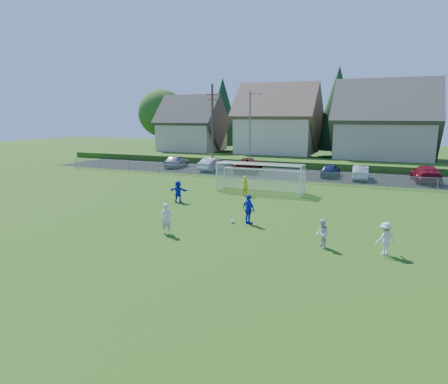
{
  "coord_description": "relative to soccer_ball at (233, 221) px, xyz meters",
  "views": [
    {
      "loc": [
        10.21,
        -16.17,
        6.48
      ],
      "look_at": [
        0.0,
        8.0,
        1.4
      ],
      "focal_mm": 32.0,
      "sensor_mm": 36.0,
      "label": 1
    }
  ],
  "objects": [
    {
      "name": "car_g",
      "position": [
        11.85,
        21.58,
        0.7
      ],
      "size": [
        2.84,
        5.8,
        1.62
      ],
      "primitive_type": "imported",
      "rotation": [
        0.0,
        0.0,
        3.24
      ],
      "color": "maroon",
      "rests_on": "ground"
    },
    {
      "name": "player_blue_b",
      "position": [
        -6.02,
        4.04,
        0.7
      ],
      "size": [
        1.55,
        0.62,
        1.63
      ],
      "primitive_type": "imported",
      "rotation": [
        0.0,
        0.0,
        3.23
      ],
      "color": "#1421C0",
      "rests_on": "ground"
    },
    {
      "name": "soccer_goal",
      "position": [
        -1.56,
        10.41,
        1.52
      ],
      "size": [
        7.42,
        1.9,
        2.5
      ],
      "color": "white",
      "rests_on": "ground"
    },
    {
      "name": "streetlight",
      "position": [
        -6.0,
        20.36,
        4.73
      ],
      "size": [
        1.38,
        0.18,
        9.0
      ],
      "color": "slate",
      "rests_on": "ground"
    },
    {
      "name": "grass_embankment",
      "position": [
        -1.56,
        29.36,
        0.29
      ],
      "size": [
        70.0,
        6.0,
        0.8
      ],
      "primitive_type": "cube",
      "color": "#1E420F",
      "rests_on": "ground"
    },
    {
      "name": "player_white_a",
      "position": [
        -2.56,
        -3.47,
        0.75
      ],
      "size": [
        0.72,
        0.58,
        1.72
      ],
      "primitive_type": "imported",
      "rotation": [
        0.0,
        0.0,
        0.3
      ],
      "color": "silver",
      "rests_on": "ground"
    },
    {
      "name": "utility_pole",
      "position": [
        -11.06,
        21.36,
        5.04
      ],
      "size": [
        1.6,
        0.26,
        10.0
      ],
      "color": "#473321",
      "rests_on": "ground"
    },
    {
      "name": "car_f",
      "position": [
        5.82,
        20.67,
        0.6
      ],
      "size": [
        1.76,
        4.39,
        1.42
      ],
      "primitive_type": "imported",
      "rotation": [
        0.0,
        0.0,
        3.2
      ],
      "color": "#BDBDBD",
      "rests_on": "ground"
    },
    {
      "name": "car_a",
      "position": [
        -16.3,
        21.85,
        0.67
      ],
      "size": [
        2.25,
        4.71,
        1.55
      ],
      "primitive_type": "imported",
      "rotation": [
        0.0,
        0.0,
        3.24
      ],
      "color": "#9B9EA2",
      "rests_on": "ground"
    },
    {
      "name": "chainlink_fence",
      "position": [
        -1.56,
        16.36,
        0.52
      ],
      "size": [
        52.06,
        0.06,
        1.2
      ],
      "color": "gray",
      "rests_on": "ground"
    },
    {
      "name": "soccer_ball",
      "position": [
        0.0,
        0.0,
        0.0
      ],
      "size": [
        0.22,
        0.22,
        0.22
      ],
      "primitive_type": "sphere",
      "color": "white",
      "rests_on": "ground"
    },
    {
      "name": "tree_row",
      "position": [
        -0.51,
        43.1,
        6.8
      ],
      "size": [
        65.98,
        12.36,
        13.8
      ],
      "color": "#382616",
      "rests_on": "ground"
    },
    {
      "name": "car_b",
      "position": [
        -10.79,
        20.93,
        0.64
      ],
      "size": [
        2.13,
        4.74,
        1.51
      ],
      "primitive_type": "imported",
      "rotation": [
        0.0,
        0.0,
        3.02
      ],
      "color": "silver",
      "rests_on": "ground"
    },
    {
      "name": "goalkeeper",
      "position": [
        -2.18,
        8.18,
        0.71
      ],
      "size": [
        0.66,
        0.49,
        1.63
      ],
      "primitive_type": "imported",
      "rotation": [
        0.0,
        0.0,
        2.96
      ],
      "color": "#D1CD18",
      "rests_on": "ground"
    },
    {
      "name": "player_blue_a",
      "position": [
        0.95,
        0.24,
        0.79
      ],
      "size": [
        1.12,
        0.93,
        1.8
      ],
      "primitive_type": "imported",
      "rotation": [
        0.0,
        0.0,
        2.58
      ],
      "color": "#1421C0",
      "rests_on": "ground"
    },
    {
      "name": "houses_row",
      "position": [
        0.42,
        36.82,
        7.22
      ],
      "size": [
        53.9,
        11.45,
        13.27
      ],
      "color": "tan",
      "rests_on": "ground"
    },
    {
      "name": "car_e",
      "position": [
        2.74,
        21.36,
        0.58
      ],
      "size": [
        1.79,
        4.13,
        1.39
      ],
      "primitive_type": "imported",
      "rotation": [
        0.0,
        0.0,
        3.1
      ],
      "color": "#15244B",
      "rests_on": "ground"
    },
    {
      "name": "asphalt_lot",
      "position": [
        -1.56,
        21.86,
        -0.1
      ],
      "size": [
        60.0,
        60.0,
        0.0
      ],
      "primitive_type": "plane",
      "color": "black",
      "rests_on": "ground"
    },
    {
      "name": "player_white_c",
      "position": [
        8.65,
        -2.36,
        0.68
      ],
      "size": [
        1.15,
        1.11,
        1.57
      ],
      "primitive_type": "imported",
      "rotation": [
        0.0,
        0.0,
        3.86
      ],
      "color": "silver",
      "rests_on": "ground"
    },
    {
      "name": "car_c",
      "position": [
        -6.69,
        21.86,
        0.68
      ],
      "size": [
        3.37,
        6.02,
        1.59
      ],
      "primitive_type": "imported",
      "rotation": [
        0.0,
        0.0,
        3.27
      ],
      "color": "#550A09",
      "rests_on": "ground"
    },
    {
      "name": "ground",
      "position": [
        -1.56,
        -5.64,
        -0.11
      ],
      "size": [
        160.0,
        160.0,
        0.0
      ],
      "primitive_type": "plane",
      "color": "#193D0C",
      "rests_on": "ground"
    },
    {
      "name": "player_white_b",
      "position": [
        5.76,
        -2.54,
        0.61
      ],
      "size": [
        0.81,
        0.88,
        1.44
      ],
      "primitive_type": "imported",
      "rotation": [
        0.0,
        0.0,
        -1.07
      ],
      "color": "silver",
      "rests_on": "ground"
    }
  ]
}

